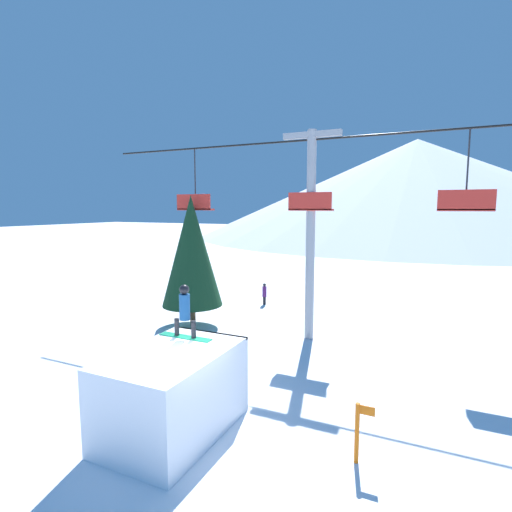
{
  "coord_description": "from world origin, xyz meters",
  "views": [
    {
      "loc": [
        5.22,
        -7.2,
        5.5
      ],
      "look_at": [
        -0.54,
        5.07,
        3.86
      ],
      "focal_mm": 28.0,
      "sensor_mm": 36.0,
      "label": 1
    }
  ],
  "objects_px": {
    "trail_marker": "(358,431)",
    "distant_skier": "(264,293)",
    "pine_tree_near": "(192,251)",
    "snow_ramp": "(173,392)",
    "snowboarder": "(185,311)"
  },
  "relations": [
    {
      "from": "trail_marker",
      "to": "distant_skier",
      "type": "height_order",
      "value": "trail_marker"
    },
    {
      "from": "snow_ramp",
      "to": "trail_marker",
      "type": "xyz_separation_m",
      "value": [
        4.32,
        0.71,
        -0.3
      ]
    },
    {
      "from": "pine_tree_near",
      "to": "trail_marker",
      "type": "bearing_deg",
      "value": -37.95
    },
    {
      "from": "pine_tree_near",
      "to": "distant_skier",
      "type": "xyz_separation_m",
      "value": [
        1.38,
        5.17,
        -2.86
      ]
    },
    {
      "from": "snow_ramp",
      "to": "pine_tree_near",
      "type": "xyz_separation_m",
      "value": [
        -4.66,
        7.71,
        2.5
      ]
    },
    {
      "from": "trail_marker",
      "to": "distant_skier",
      "type": "distance_m",
      "value": 14.35
    },
    {
      "from": "pine_tree_near",
      "to": "snow_ramp",
      "type": "bearing_deg",
      "value": -58.87
    },
    {
      "from": "snow_ramp",
      "to": "pine_tree_near",
      "type": "height_order",
      "value": "pine_tree_near"
    },
    {
      "from": "snow_ramp",
      "to": "distant_skier",
      "type": "distance_m",
      "value": 13.29
    },
    {
      "from": "snowboarder",
      "to": "trail_marker",
      "type": "xyz_separation_m",
      "value": [
        4.65,
        -0.3,
        -2.06
      ]
    },
    {
      "from": "trail_marker",
      "to": "snowboarder",
      "type": "bearing_deg",
      "value": 176.28
    },
    {
      "from": "distant_skier",
      "to": "trail_marker",
      "type": "bearing_deg",
      "value": -58.01
    },
    {
      "from": "snow_ramp",
      "to": "snowboarder",
      "type": "height_order",
      "value": "snowboarder"
    },
    {
      "from": "snowboarder",
      "to": "snow_ramp",
      "type": "bearing_deg",
      "value": -71.85
    },
    {
      "from": "snow_ramp",
      "to": "distant_skier",
      "type": "bearing_deg",
      "value": 104.3
    }
  ]
}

